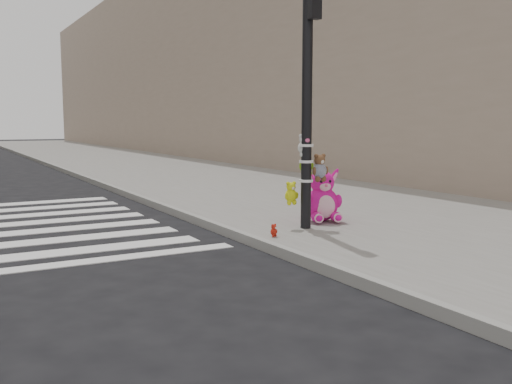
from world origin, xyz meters
TOP-DOWN VIEW (x-y plane):
  - ground at (0.00, 0.00)m, footprint 120.00×120.00m
  - sidewalk_near at (5.00, 10.00)m, footprint 7.00×80.00m
  - curb_edge at (1.55, 10.00)m, footprint 0.12×80.00m
  - bld_near at (10.50, 20.00)m, footprint 5.00×60.00m
  - signal_pole at (2.62, 1.82)m, footprint 0.70×0.50m
  - pink_bunny at (3.19, 2.17)m, footprint 0.72×0.79m
  - red_teddy at (1.80, 1.44)m, footprint 0.15×0.13m

SIDE VIEW (x-z plane):
  - ground at x=0.00m, z-range 0.00..0.00m
  - sidewalk_near at x=5.00m, z-range 0.00..0.14m
  - curb_edge at x=1.55m, z-range -0.01..0.15m
  - red_teddy at x=1.80m, z-range 0.14..0.33m
  - pink_bunny at x=3.19m, z-range 0.06..0.96m
  - signal_pole at x=2.62m, z-range -0.24..3.76m
  - bld_near at x=10.50m, z-range 0.00..10.00m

